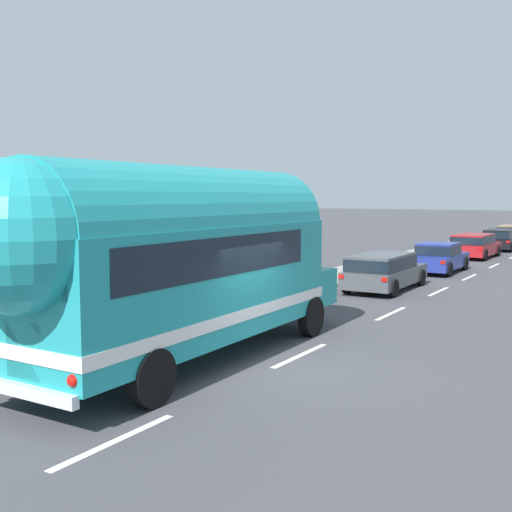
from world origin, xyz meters
TOP-DOWN VIEW (x-y plane):
  - ground_plane at (0.00, 0.00)m, footprint 300.00×300.00m
  - lane_markings at (-2.48, 12.63)m, footprint 3.66×80.00m
  - sidewalk_slab at (-4.77, 10.00)m, footprint 2.48×90.00m
  - painted_bus at (-1.74, -1.05)m, footprint 2.77×10.64m
  - car_lead at (-1.85, 11.17)m, footprint 2.00×4.75m
  - car_second at (-1.64, 17.70)m, footprint 1.91×4.33m
  - car_third at (-1.79, 25.37)m, footprint 2.08×4.60m
  - car_fourth at (-1.54, 31.41)m, footprint 1.98×4.29m

SIDE VIEW (x-z plane):
  - ground_plane at x=0.00m, z-range 0.00..0.00m
  - lane_markings at x=-2.48m, z-range 0.00..0.01m
  - sidewalk_slab at x=-4.77m, z-range 0.00..0.15m
  - car_second at x=-1.64m, z-range 0.04..1.41m
  - car_third at x=-1.79m, z-range 0.10..1.47m
  - car_fourth at x=-1.54m, z-range 0.10..1.47m
  - car_lead at x=-1.85m, z-range 0.10..1.47m
  - painted_bus at x=-1.74m, z-range 0.24..4.37m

